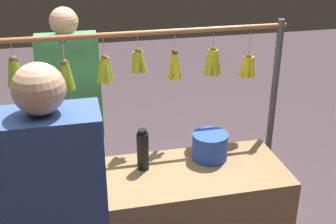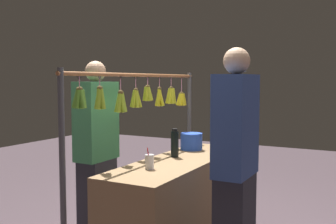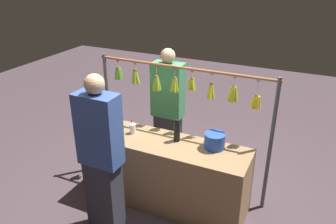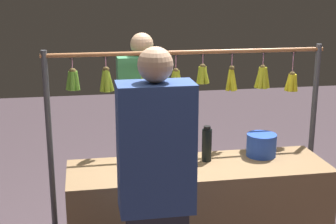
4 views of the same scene
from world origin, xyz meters
name	(u,v)px [view 3 (image 3 of 4)]	position (x,y,z in m)	size (l,w,h in m)	color
ground_plane	(167,202)	(0.00, 0.00, 0.00)	(12.00, 12.00, 0.00)	#46383E
market_counter	(167,173)	(0.00, 0.00, 0.41)	(1.85, 0.56, 0.81)	olive
display_rack	(182,99)	(0.00, -0.40, 1.19)	(2.16, 0.12, 1.61)	#4C4C51
water_bottle	(177,131)	(-0.08, -0.09, 0.94)	(0.07, 0.07, 0.26)	black
blue_bucket	(215,141)	(-0.50, -0.12, 0.90)	(0.22, 0.22, 0.17)	blue
drink_cup	(132,129)	(0.46, -0.04, 0.87)	(0.07, 0.07, 0.17)	silver
vendor_person	(168,113)	(0.31, -0.68, 0.84)	(0.40, 0.22, 1.69)	#2D2D38
customer_person	(102,159)	(0.41, 0.65, 0.86)	(0.42, 0.23, 1.75)	#2D2D38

